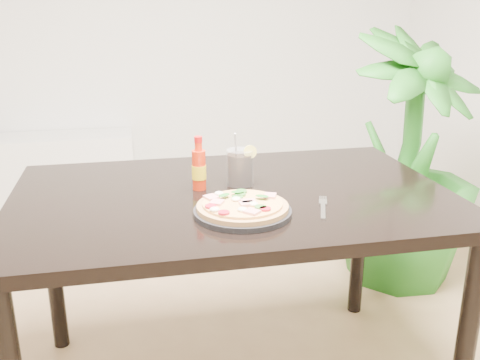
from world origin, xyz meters
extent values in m
plane|color=white|center=(0.00, 2.25, 1.30)|extent=(4.00, 0.00, 4.00)
cube|color=black|center=(0.20, 0.02, 0.73)|extent=(1.40, 0.90, 0.04)
cylinder|color=black|center=(0.84, -0.37, 0.35)|extent=(0.06, 0.06, 0.71)
cylinder|color=black|center=(-0.44, 0.41, 0.35)|extent=(0.06, 0.06, 0.71)
cylinder|color=black|center=(0.84, 0.41, 0.35)|extent=(0.06, 0.06, 0.71)
cylinder|color=black|center=(0.20, -0.18, 0.76)|extent=(0.28, 0.28, 0.02)
cylinder|color=tan|center=(0.20, -0.18, 0.77)|extent=(0.26, 0.26, 0.01)
cylinder|color=#FCD06D|center=(0.20, -0.18, 0.78)|extent=(0.23, 0.23, 0.01)
cube|color=pink|center=(0.21, -0.18, 0.79)|extent=(0.04, 0.04, 0.01)
cube|color=pink|center=(0.20, -0.20, 0.79)|extent=(0.04, 0.04, 0.01)
cube|color=pink|center=(0.20, -0.26, 0.79)|extent=(0.05, 0.05, 0.01)
cube|color=pink|center=(0.28, -0.15, 0.79)|extent=(0.05, 0.05, 0.01)
cube|color=pink|center=(0.12, -0.17, 0.79)|extent=(0.05, 0.05, 0.01)
cube|color=pink|center=(0.11, -0.13, 0.79)|extent=(0.05, 0.05, 0.01)
cylinder|color=#B71328|center=(0.24, -0.25, 0.79)|extent=(0.03, 0.03, 0.01)
cylinder|color=#B71328|center=(0.20, -0.25, 0.79)|extent=(0.03, 0.03, 0.01)
cylinder|color=#B71328|center=(0.28, -0.15, 0.79)|extent=(0.03, 0.03, 0.01)
cylinder|color=#B71328|center=(0.10, -0.20, 0.79)|extent=(0.03, 0.03, 0.01)
cylinder|color=#B71328|center=(0.13, -0.25, 0.79)|extent=(0.03, 0.03, 0.01)
cylinder|color=#337226|center=(0.23, -0.23, 0.79)|extent=(0.03, 0.03, 0.01)
cylinder|color=#337226|center=(0.19, -0.14, 0.79)|extent=(0.03, 0.03, 0.01)
cylinder|color=#337226|center=(0.20, -0.12, 0.79)|extent=(0.03, 0.03, 0.01)
cylinder|color=#337226|center=(0.21, -0.09, 0.79)|extent=(0.03, 0.03, 0.01)
ellipsoid|color=white|center=(0.11, -0.23, 0.79)|extent=(0.03, 0.03, 0.01)
ellipsoid|color=white|center=(0.18, -0.16, 0.79)|extent=(0.03, 0.03, 0.01)
ellipsoid|color=white|center=(0.14, -0.10, 0.79)|extent=(0.03, 0.03, 0.01)
ellipsoid|color=white|center=(0.18, -0.24, 0.79)|extent=(0.03, 0.03, 0.01)
ellipsoid|color=white|center=(0.22, -0.21, 0.79)|extent=(0.03, 0.03, 0.01)
ellipsoid|color=#1B721B|center=(0.26, -0.16, 0.80)|extent=(0.05, 0.04, 0.00)
ellipsoid|color=#1B721B|center=(0.19, -0.11, 0.80)|extent=(0.04, 0.02, 0.00)
ellipsoid|color=#1B721B|center=(0.15, -0.13, 0.80)|extent=(0.05, 0.04, 0.00)
cylinder|color=red|center=(0.10, 0.07, 0.82)|extent=(0.05, 0.05, 0.13)
cylinder|color=yellow|center=(0.10, 0.07, 0.81)|extent=(0.05, 0.05, 0.05)
cylinder|color=red|center=(0.10, 0.07, 0.89)|extent=(0.02, 0.02, 0.03)
cylinder|color=red|center=(0.10, 0.07, 0.92)|extent=(0.03, 0.03, 0.02)
cylinder|color=black|center=(0.24, 0.09, 0.80)|extent=(0.08, 0.08, 0.10)
cylinder|color=silver|center=(0.24, 0.09, 0.81)|extent=(0.09, 0.09, 0.12)
cylinder|color=#F2E059|center=(0.27, 0.07, 0.87)|extent=(0.04, 0.01, 0.04)
cylinder|color=#B2B2B7|center=(0.23, 0.10, 0.84)|extent=(0.03, 0.06, 0.17)
cube|color=silver|center=(0.43, -0.21, 0.75)|extent=(0.05, 0.12, 0.00)
cube|color=silver|center=(0.46, -0.14, 0.75)|extent=(0.04, 0.05, 0.00)
cube|color=silver|center=(0.46, -0.10, 0.75)|extent=(0.01, 0.03, 0.00)
cube|color=silver|center=(0.46, -0.10, 0.75)|extent=(0.01, 0.03, 0.00)
cube|color=silver|center=(0.47, -0.11, 0.75)|extent=(0.01, 0.03, 0.00)
cube|color=silver|center=(0.48, -0.11, 0.75)|extent=(0.01, 0.03, 0.00)
imported|color=#22721E|center=(1.19, 0.69, 0.62)|extent=(0.92, 0.92, 1.23)
cylinder|color=brown|center=(1.19, 0.69, 0.11)|extent=(0.28, 0.28, 0.22)
cube|color=white|center=(-0.80, 2.07, 0.25)|extent=(1.40, 0.34, 0.50)
camera|label=1|loc=(-0.11, -1.58, 1.32)|focal=40.00mm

